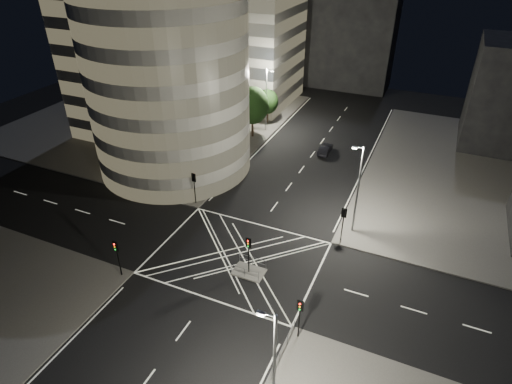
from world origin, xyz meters
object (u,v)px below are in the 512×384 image
at_px(traffic_signal_nl, 117,252).
at_px(traffic_signal_island, 249,249).
at_px(traffic_signal_fl, 194,183).
at_px(traffic_signal_fr, 343,218).
at_px(street_lamp_right_far, 358,187).
at_px(street_lamp_right_near, 273,368).
at_px(central_island, 249,272).
at_px(street_lamp_left_near, 210,144).
at_px(traffic_signal_nr, 300,312).
at_px(street_lamp_left_far, 267,98).
at_px(sedan, 325,149).

relative_size(traffic_signal_nl, traffic_signal_island, 1.00).
xyz_separation_m(traffic_signal_fl, traffic_signal_nl, (0.00, -13.60, 0.00)).
distance_m(traffic_signal_fr, street_lamp_right_far, 3.48).
bearing_deg(traffic_signal_nl, traffic_signal_fl, 90.00).
xyz_separation_m(traffic_signal_nl, street_lamp_right_near, (18.24, -7.20, 2.63)).
bearing_deg(central_island, street_lamp_left_near, 130.27).
relative_size(traffic_signal_nr, street_lamp_right_near, 0.40).
relative_size(central_island, traffic_signal_fl, 0.75).
bearing_deg(street_lamp_right_far, street_lamp_left_near, 170.97).
bearing_deg(central_island, street_lamp_right_near, -59.25).
relative_size(traffic_signal_nr, traffic_signal_island, 1.00).
height_order(traffic_signal_nr, street_lamp_right_near, street_lamp_right_near).
relative_size(street_lamp_left_far, street_lamp_right_near, 1.00).
relative_size(central_island, traffic_signal_island, 0.75).
bearing_deg(traffic_signal_fr, traffic_signal_fl, 180.00).
bearing_deg(street_lamp_left_near, traffic_signal_nr, -45.87).
height_order(traffic_signal_island, sedan, traffic_signal_island).
xyz_separation_m(traffic_signal_fr, street_lamp_right_near, (0.64, -20.80, 2.63)).
distance_m(street_lamp_left_far, sedan, 12.62).
distance_m(street_lamp_left_near, sedan, 18.53).
height_order(street_lamp_right_near, sedan, street_lamp_right_near).
bearing_deg(street_lamp_right_far, traffic_signal_nl, -139.09).
relative_size(traffic_signal_fl, traffic_signal_nl, 1.00).
bearing_deg(traffic_signal_nr, traffic_signal_island, 142.07).
xyz_separation_m(traffic_signal_island, street_lamp_left_far, (-11.44, 31.50, 2.63)).
distance_m(traffic_signal_fl, street_lamp_right_near, 27.79).
bearing_deg(traffic_signal_island, traffic_signal_nr, -37.93).
bearing_deg(traffic_signal_fl, traffic_signal_fr, 0.00).
relative_size(traffic_signal_fr, street_lamp_left_far, 0.40).
relative_size(traffic_signal_island, street_lamp_right_near, 0.40).
xyz_separation_m(street_lamp_left_near, street_lamp_left_far, (0.00, 18.00, 0.00)).
xyz_separation_m(traffic_signal_fl, traffic_signal_fr, (17.60, 0.00, 0.00)).
bearing_deg(traffic_signal_nl, traffic_signal_island, 26.14).
height_order(traffic_signal_fl, traffic_signal_island, same).
relative_size(central_island, street_lamp_left_far, 0.30).
bearing_deg(central_island, traffic_signal_nl, -153.86).
xyz_separation_m(traffic_signal_nr, street_lamp_right_near, (0.64, -7.20, 2.63)).
bearing_deg(traffic_signal_fr, street_lamp_right_near, -88.25).
xyz_separation_m(traffic_signal_nl, sedan, (10.34, 32.91, -2.25)).
distance_m(traffic_signal_nr, sedan, 33.78).
distance_m(street_lamp_right_far, street_lamp_right_near, 23.00).
distance_m(traffic_signal_fl, street_lamp_right_far, 18.55).
bearing_deg(traffic_signal_fl, traffic_signal_nr, -37.69).
distance_m(traffic_signal_nr, street_lamp_left_near, 26.32).
relative_size(street_lamp_right_far, sedan, 2.49).
height_order(central_island, street_lamp_right_far, street_lamp_right_far).
height_order(traffic_signal_nr, sedan, traffic_signal_nr).
height_order(central_island, traffic_signal_island, traffic_signal_island).
height_order(traffic_signal_fr, traffic_signal_nr, same).
relative_size(traffic_signal_fl, traffic_signal_fr, 1.00).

